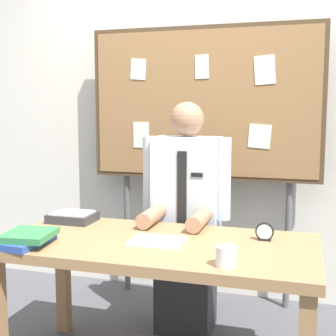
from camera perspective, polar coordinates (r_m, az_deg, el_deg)
The scene contains 9 objects.
back_wall at distance 3.49m, azimuth 5.09°, elevation 6.59°, with size 6.40×0.08×2.70m, color silver.
desk at distance 2.40m, azimuth -1.20°, elevation -11.00°, with size 1.58×0.77×0.73m.
person at distance 2.91m, azimuth 2.22°, elevation -7.12°, with size 0.55×0.56×1.43m.
bulletin_board at distance 3.29m, azimuth 4.38°, elevation 7.47°, with size 1.63×0.09×1.95m.
book_stack at distance 2.40m, azimuth -16.76°, elevation -8.20°, with size 0.25×0.29×0.06m.
open_notebook at distance 2.35m, azimuth -1.37°, elevation -8.91°, with size 0.26×0.20×0.01m, color white.
desk_clock at distance 2.43m, azimuth 11.71°, elevation -7.71°, with size 0.09×0.04×0.09m.
coffee_mug at distance 2.01m, azimuth 7.10°, elevation -10.66°, with size 0.09×0.09×0.09m, color white.
paper_tray at distance 2.82m, azimuth -11.57°, elevation -5.88°, with size 0.26×0.20×0.06m.
Camera 1 is at (0.70, -2.17, 1.39)m, focal length 49.90 mm.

